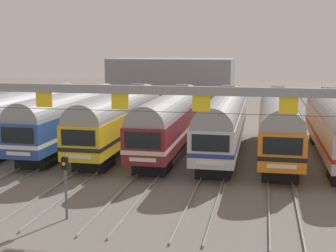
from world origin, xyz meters
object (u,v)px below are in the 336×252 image
at_px(catenary_gantry, 120,105).
at_px(yard_signal_mast, 65,176).
at_px(commuter_train_blue, 72,116).
at_px(commuter_train_stainless, 336,124).
at_px(commuter_train_orange, 278,122).
at_px(commuter_train_maroon, 171,119).
at_px(commuter_train_yellow, 120,117).
at_px(commuter_train_silver, 223,121).
at_px(commuter_train_white, 26,114).

xyz_separation_m(catenary_gantry, yard_signal_mast, (-2.11, -2.37, -3.23)).
xyz_separation_m(commuter_train_blue, catenary_gantry, (8.43, -13.49, 2.76)).
relative_size(commuter_train_blue, commuter_train_stainless, 1.00).
height_order(commuter_train_blue, yard_signal_mast, commuter_train_blue).
height_order(commuter_train_orange, yard_signal_mast, commuter_train_orange).
bearing_deg(commuter_train_orange, commuter_train_stainless, 0.00).
distance_m(commuter_train_orange, yard_signal_mast, 19.05).
bearing_deg(yard_signal_mast, commuter_train_maroon, 82.44).
bearing_deg(commuter_train_stainless, commuter_train_blue, -179.99).
height_order(commuter_train_yellow, commuter_train_maroon, same).
bearing_deg(commuter_train_orange, commuter_train_blue, -179.99).
height_order(commuter_train_blue, commuter_train_stainless, commuter_train_stainless).
relative_size(commuter_train_yellow, commuter_train_stainless, 1.00).
bearing_deg(commuter_train_silver, commuter_train_blue, -179.98).
height_order(commuter_train_maroon, commuter_train_silver, same).
bearing_deg(catenary_gantry, commuter_train_yellow, 107.33).
xyz_separation_m(commuter_train_blue, commuter_train_silver, (12.64, 0.00, 0.00)).
relative_size(commuter_train_silver, commuter_train_orange, 1.00).
bearing_deg(commuter_train_blue, catenary_gantry, -58.02).
bearing_deg(commuter_train_stainless, commuter_train_silver, 180.00).
height_order(commuter_train_yellow, commuter_train_silver, same).
height_order(commuter_train_white, yard_signal_mast, commuter_train_white).
xyz_separation_m(commuter_train_yellow, commuter_train_maroon, (4.21, 0.00, 0.00)).
distance_m(commuter_train_white, yard_signal_mast, 19.05).
bearing_deg(catenary_gantry, commuter_train_white, 133.12).
xyz_separation_m(commuter_train_silver, catenary_gantry, (-4.21, -13.50, 2.76)).
xyz_separation_m(commuter_train_white, commuter_train_orange, (21.07, 0.00, 0.00)).
relative_size(commuter_train_blue, commuter_train_yellow, 1.00).
xyz_separation_m(commuter_train_maroon, yard_signal_mast, (-2.11, -15.87, -0.47)).
bearing_deg(commuter_train_yellow, commuter_train_orange, 0.00).
relative_size(commuter_train_blue, yard_signal_mast, 5.67).
distance_m(commuter_train_yellow, commuter_train_maroon, 4.21).
height_order(commuter_train_blue, commuter_train_silver, commuter_train_silver).
bearing_deg(commuter_train_yellow, commuter_train_maroon, 0.00).
xyz_separation_m(commuter_train_yellow, yard_signal_mast, (2.11, -15.87, -0.47)).
bearing_deg(commuter_train_orange, commuter_train_yellow, 180.00).
height_order(commuter_train_maroon, yard_signal_mast, commuter_train_maroon).
xyz_separation_m(commuter_train_silver, commuter_train_stainless, (8.43, 0.00, 0.00)).
distance_m(commuter_train_orange, commuter_train_stainless, 4.21).
distance_m(commuter_train_stainless, catenary_gantry, 18.70).
xyz_separation_m(commuter_train_white, commuter_train_yellow, (8.43, 0.00, 0.00)).
relative_size(commuter_train_maroon, commuter_train_silver, 1.00).
relative_size(commuter_train_white, commuter_train_blue, 1.00).
bearing_deg(commuter_train_yellow, commuter_train_silver, 0.00).
bearing_deg(commuter_train_yellow, commuter_train_stainless, 0.00).
bearing_deg(commuter_train_orange, commuter_train_maroon, 180.00).
distance_m(commuter_train_maroon, commuter_train_silver, 4.21).
distance_m(commuter_train_white, commuter_train_yellow, 8.43).
distance_m(commuter_train_yellow, commuter_train_stainless, 16.85).
height_order(commuter_train_blue, commuter_train_maroon, commuter_train_maroon).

